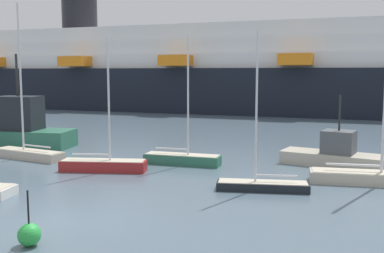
# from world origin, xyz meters

# --- Properties ---
(ground_plane) EXTENTS (600.00, 600.00, 0.00)m
(ground_plane) POSITION_xyz_m (0.00, 0.00, 0.00)
(ground_plane) COLOR slate
(sailboat_0) EXTENTS (5.31, 2.02, 9.78)m
(sailboat_0) POSITION_xyz_m (-9.59, 9.64, 0.47)
(sailboat_0) COLOR #BCB29E
(sailboat_0) RESTS_ON ground_plane
(sailboat_1) EXTENTS (4.65, 1.34, 7.63)m
(sailboat_1) POSITION_xyz_m (0.33, 11.20, 0.41)
(sailboat_1) COLOR #2D6B51
(sailboat_1) RESTS_ON ground_plane
(sailboat_2) EXTENTS (4.92, 2.30, 7.39)m
(sailboat_2) POSITION_xyz_m (-3.20, 8.01, 0.41)
(sailboat_2) COLOR maroon
(sailboat_2) RESTS_ON ground_plane
(sailboat_3) EXTENTS (4.41, 1.85, 7.44)m
(sailboat_3) POSITION_xyz_m (5.99, 6.75, 0.35)
(sailboat_3) COLOR black
(sailboat_3) RESTS_ON ground_plane
(sailboat_5) EXTENTS (6.02, 2.09, 10.90)m
(sailboat_5) POSITION_xyz_m (10.87, 9.74, 0.53)
(sailboat_5) COLOR #BCB29E
(sailboat_5) RESTS_ON ground_plane
(fishing_boat_1) EXTENTS (6.24, 3.21, 4.20)m
(fishing_boat_1) POSITION_xyz_m (8.97, 13.78, 0.69)
(fishing_boat_1) COLOR #BCB29E
(fishing_boat_1) RESTS_ON ground_plane
(fishing_boat_2) EXTENTS (9.13, 4.33, 6.83)m
(fishing_boat_2) POSITION_xyz_m (-13.60, 13.29, 1.29)
(fishing_boat_2) COLOR #2D6B51
(fishing_boat_2) RESTS_ON ground_plane
(channel_buoy_0) EXTENTS (0.74, 0.74, 1.82)m
(channel_buoy_0) POSITION_xyz_m (0.21, -2.56, 0.38)
(channel_buoy_0) COLOR green
(channel_buoy_0) RESTS_ON ground_plane
(cruise_ship) EXTENTS (109.29, 18.40, 17.34)m
(cruise_ship) POSITION_xyz_m (-11.90, 49.64, 5.48)
(cruise_ship) COLOR black
(cruise_ship) RESTS_ON ground_plane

